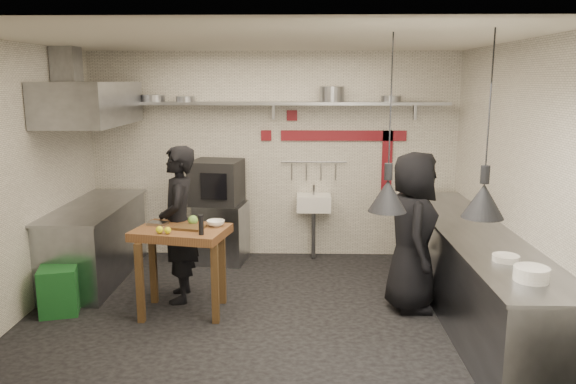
{
  "coord_description": "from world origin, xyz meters",
  "views": [
    {
      "loc": [
        0.38,
        -5.54,
        2.42
      ],
      "look_at": [
        0.24,
        0.3,
        1.25
      ],
      "focal_mm": 35.0,
      "sensor_mm": 36.0,
      "label": 1
    }
  ],
  "objects_px": {
    "chef_right": "(413,232)",
    "green_bin": "(59,290)",
    "combi_oven": "(217,182)",
    "chef_left": "(179,224)",
    "oven_stand": "(222,232)",
    "prep_table": "(183,271)"
  },
  "relations": [
    {
      "from": "chef_right",
      "to": "green_bin",
      "type": "bearing_deg",
      "value": 97.71
    },
    {
      "from": "combi_oven",
      "to": "chef_left",
      "type": "relative_size",
      "value": 0.37
    },
    {
      "from": "oven_stand",
      "to": "chef_left",
      "type": "bearing_deg",
      "value": -92.72
    },
    {
      "from": "combi_oven",
      "to": "green_bin",
      "type": "xyz_separation_m",
      "value": [
        -1.42,
        -1.79,
        -0.84
      ]
    },
    {
      "from": "combi_oven",
      "to": "chef_right",
      "type": "xyz_separation_m",
      "value": [
        2.3,
        -1.56,
        -0.24
      ]
    },
    {
      "from": "oven_stand",
      "to": "chef_right",
      "type": "bearing_deg",
      "value": -25.56
    },
    {
      "from": "chef_left",
      "to": "chef_right",
      "type": "distance_m",
      "value": 2.53
    },
    {
      "from": "prep_table",
      "to": "green_bin",
      "type": "bearing_deg",
      "value": -165.94
    },
    {
      "from": "combi_oven",
      "to": "prep_table",
      "type": "relative_size",
      "value": 0.69
    },
    {
      "from": "prep_table",
      "to": "chef_right",
      "type": "relative_size",
      "value": 0.54
    },
    {
      "from": "combi_oven",
      "to": "green_bin",
      "type": "height_order",
      "value": "combi_oven"
    },
    {
      "from": "chef_left",
      "to": "green_bin",
      "type": "bearing_deg",
      "value": -79.44
    },
    {
      "from": "green_bin",
      "to": "oven_stand",
      "type": "bearing_deg",
      "value": 50.19
    },
    {
      "from": "combi_oven",
      "to": "prep_table",
      "type": "distance_m",
      "value": 1.85
    },
    {
      "from": "combi_oven",
      "to": "green_bin",
      "type": "bearing_deg",
      "value": -119.65
    },
    {
      "from": "prep_table",
      "to": "chef_left",
      "type": "distance_m",
      "value": 0.56
    },
    {
      "from": "oven_stand",
      "to": "combi_oven",
      "type": "height_order",
      "value": "combi_oven"
    },
    {
      "from": "oven_stand",
      "to": "combi_oven",
      "type": "bearing_deg",
      "value": 171.92
    },
    {
      "from": "combi_oven",
      "to": "prep_table",
      "type": "height_order",
      "value": "combi_oven"
    },
    {
      "from": "green_bin",
      "to": "chef_right",
      "type": "relative_size",
      "value": 0.29
    },
    {
      "from": "chef_left",
      "to": "combi_oven",
      "type": "bearing_deg",
      "value": 161.96
    },
    {
      "from": "green_bin",
      "to": "chef_left",
      "type": "bearing_deg",
      "value": 19.25
    }
  ]
}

